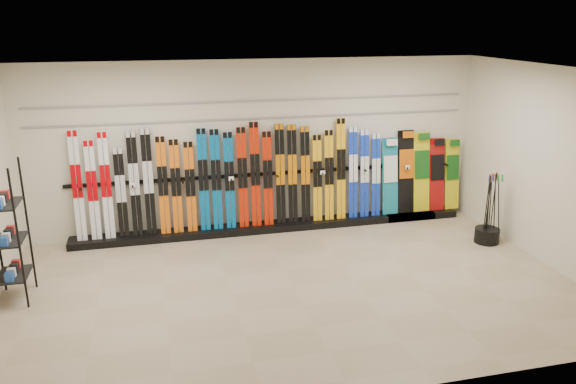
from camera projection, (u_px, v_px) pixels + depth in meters
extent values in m
plane|color=tan|center=(294.00, 287.00, 7.97)|extent=(8.00, 8.00, 0.00)
plane|color=beige|center=(259.00, 146.00, 9.84)|extent=(8.00, 0.00, 8.00)
plane|color=beige|center=(551.00, 168.00, 8.43)|extent=(0.00, 5.00, 5.00)
plane|color=silver|center=(294.00, 72.00, 7.08)|extent=(8.00, 8.00, 0.00)
cube|color=black|center=(275.00, 226.00, 10.12)|extent=(8.00, 0.40, 0.12)
cube|color=silver|center=(77.00, 187.00, 9.13)|extent=(0.17, 0.19, 1.82)
cube|color=silver|center=(93.00, 191.00, 9.20)|extent=(0.17, 0.18, 1.65)
cube|color=silver|center=(106.00, 186.00, 9.23)|extent=(0.17, 0.19, 1.78)
cube|color=black|center=(121.00, 193.00, 9.31)|extent=(0.17, 0.16, 1.51)
cube|color=black|center=(134.00, 184.00, 9.34)|extent=(0.17, 0.19, 1.77)
cube|color=black|center=(148.00, 182.00, 9.38)|extent=(0.17, 0.19, 1.81)
cube|color=#DA6110|center=(163.00, 186.00, 9.45)|extent=(0.17, 0.18, 1.66)
cube|color=#DA6110|center=(176.00, 187.00, 9.51)|extent=(0.17, 0.17, 1.60)
cube|color=#DA6110|center=(190.00, 187.00, 9.57)|extent=(0.17, 0.17, 1.55)
cube|color=#03599A|center=(203.00, 180.00, 9.59)|extent=(0.17, 0.19, 1.77)
cube|color=#03599A|center=(216.00, 180.00, 9.65)|extent=(0.17, 0.19, 1.74)
cube|color=#03599A|center=(229.00, 181.00, 9.70)|extent=(0.17, 0.18, 1.68)
cube|color=red|center=(243.00, 178.00, 9.75)|extent=(0.17, 0.19, 1.76)
cube|color=red|center=(255.00, 175.00, 9.79)|extent=(0.17, 0.20, 1.84)
cube|color=red|center=(268.00, 179.00, 9.86)|extent=(0.17, 0.18, 1.66)
cube|color=black|center=(280.00, 175.00, 9.90)|extent=(0.17, 0.19, 1.79)
cube|color=black|center=(292.00, 174.00, 9.95)|extent=(0.17, 0.19, 1.77)
cube|color=black|center=(305.00, 175.00, 10.01)|extent=(0.17, 0.18, 1.72)
cube|color=gold|center=(317.00, 178.00, 10.07)|extent=(0.17, 0.17, 1.56)
cube|color=gold|center=(329.00, 175.00, 10.12)|extent=(0.17, 0.18, 1.64)
cube|color=gold|center=(341.00, 169.00, 10.15)|extent=(0.17, 0.20, 1.83)
cube|color=#1232B6|center=(353.00, 173.00, 10.22)|extent=(0.17, 0.18, 1.68)
cube|color=#1232B6|center=(364.00, 174.00, 10.27)|extent=(0.17, 0.17, 1.61)
cube|color=#1232B6|center=(376.00, 175.00, 10.33)|extent=(0.17, 0.17, 1.54)
cube|color=#14728C|center=(390.00, 176.00, 10.46)|extent=(0.30, 0.22, 1.42)
cube|color=black|center=(406.00, 172.00, 10.52)|extent=(0.32, 0.24, 1.55)
cube|color=gold|center=(421.00, 172.00, 10.60)|extent=(0.32, 0.23, 1.50)
cube|color=#990C0C|center=(437.00, 174.00, 10.68)|extent=(0.30, 0.21, 1.37)
cube|color=gold|center=(452.00, 174.00, 10.75)|extent=(0.28, 0.21, 1.35)
cube|color=black|center=(7.00, 233.00, 7.37)|extent=(0.40, 0.60, 1.90)
cylinder|color=black|center=(487.00, 235.00, 9.52)|extent=(0.41, 0.41, 0.25)
cylinder|color=black|center=(493.00, 206.00, 9.50)|extent=(0.08, 0.11, 1.18)
cylinder|color=black|center=(488.00, 209.00, 9.34)|extent=(0.03, 0.03, 1.18)
cylinder|color=black|center=(486.00, 208.00, 9.38)|extent=(0.05, 0.09, 1.18)
cylinder|color=black|center=(499.00, 209.00, 9.36)|extent=(0.10, 0.12, 1.18)
cylinder|color=black|center=(490.00, 208.00, 9.41)|extent=(0.04, 0.07, 1.18)
cylinder|color=black|center=(488.00, 207.00, 9.42)|extent=(0.03, 0.06, 1.18)
cylinder|color=black|center=(488.00, 209.00, 9.34)|extent=(0.10, 0.05, 1.18)
cylinder|color=black|center=(495.00, 208.00, 9.38)|extent=(0.11, 0.02, 1.18)
cube|color=gray|center=(259.00, 118.00, 9.68)|extent=(7.60, 0.02, 0.03)
cube|color=gray|center=(258.00, 101.00, 9.59)|extent=(7.60, 0.02, 0.03)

